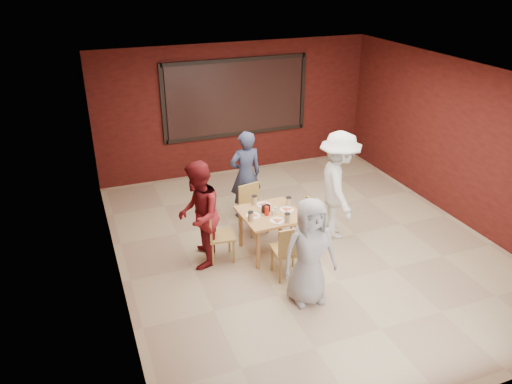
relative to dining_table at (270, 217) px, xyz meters
name	(u,v)px	position (x,y,z in m)	size (l,w,h in m)	color
floor	(305,244)	(0.64, 0.00, -0.63)	(7.00, 7.00, 0.00)	tan
window_blinds	(236,98)	(0.64, 3.45, 1.02)	(3.00, 0.02, 1.50)	black
dining_table	(270,217)	(0.00, 0.00, 0.00)	(0.94, 0.94, 0.87)	tan
chair_front	(290,249)	(-0.01, -0.77, -0.13)	(0.45, 0.45, 0.90)	#BA8B48
chair_back	(252,206)	(-0.01, 0.78, -0.16)	(0.48, 0.48, 0.84)	#BA8B48
chair_left	(216,233)	(-0.87, 0.09, -0.15)	(0.45, 0.45, 0.85)	#BA8B48
chair_right	(308,220)	(0.69, 0.03, -0.19)	(0.46, 0.46, 0.78)	#BA8B48
diner_front	(309,252)	(0.02, -1.34, 0.14)	(0.76, 0.49, 1.55)	#A3A3A3
diner_back	(246,175)	(0.07, 1.33, 0.19)	(0.60, 0.39, 1.64)	#323959
diner_left	(199,215)	(-1.13, 0.09, 0.21)	(0.82, 0.64, 1.69)	maroon
diner_right	(338,186)	(1.27, 0.12, 0.29)	(1.20, 0.69, 1.85)	silver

